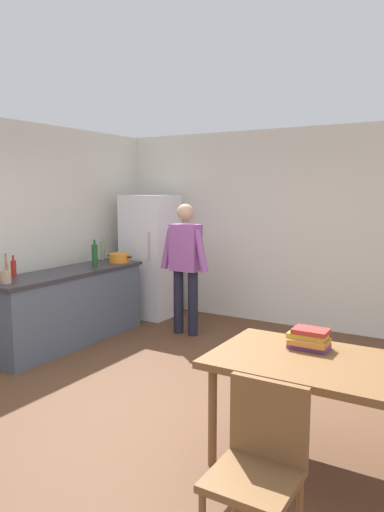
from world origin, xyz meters
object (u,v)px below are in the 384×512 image
at_px(dining_table, 317,371).
at_px(bottle_vinegar_tall, 103,250).
at_px(bottle_sauce_red, 13,268).
at_px(bottle_wine_green, 95,255).
at_px(chair, 260,460).
at_px(person, 185,260).
at_px(utensil_jar, 6,276).
at_px(book_stack, 309,339).
at_px(cooking_pot, 119,258).
at_px(refrigerator, 151,256).

relative_size(dining_table, bottle_vinegar_tall, 4.37).
bearing_deg(bottle_sauce_red, bottle_wine_green, 74.01).
distance_m(dining_table, chair, 0.98).
xyz_separation_m(dining_table, bottle_wine_green, (-3.35, 1.54, 0.37)).
distance_m(person, utensil_jar, 2.20).
bearing_deg(book_stack, chair, -84.11).
distance_m(cooking_pot, book_stack, 3.65).
bearing_deg(person, book_stack, -41.14).
bearing_deg(person, utensil_jar, -117.14).
bearing_deg(book_stack, cooking_pot, 150.75).
bearing_deg(chair, dining_table, 90.72).
bearing_deg(chair, bottle_vinegar_tall, 141.21).
xyz_separation_m(dining_table, book_stack, (-0.12, 0.20, 0.15)).
xyz_separation_m(refrigerator, dining_table, (3.30, -2.70, -0.23)).
bearing_deg(refrigerator, person, -30.23).
bearing_deg(chair, person, 127.75).
bearing_deg(bottle_vinegar_tall, bottle_sauce_red, -89.21).
bearing_deg(cooking_pot, utensil_jar, -91.65).
xyz_separation_m(cooking_pot, utensil_jar, (-0.05, -1.79, 0.02)).
height_order(person, bottle_wine_green, person).
bearing_deg(chair, book_stack, 96.61).
height_order(person, bottle_sauce_red, person).
relative_size(chair, book_stack, 3.20).
bearing_deg(person, dining_table, -42.41).
relative_size(bottle_vinegar_tall, book_stack, 1.12).
height_order(chair, bottle_vinegar_tall, bottle_vinegar_tall).
distance_m(refrigerator, person, 1.10).
distance_m(chair, bottle_sauce_red, 3.96).
distance_m(cooking_pot, bottle_vinegar_tall, 0.37).
distance_m(cooking_pot, utensil_jar, 1.79).
relative_size(utensil_jar, bottle_sauce_red, 1.33).
distance_m(utensil_jar, bottle_sauce_red, 0.44).
height_order(bottle_wine_green, bottle_sauce_red, bottle_wine_green).
xyz_separation_m(refrigerator, cooking_pot, (-0.00, -0.72, 0.06)).
distance_m(person, book_stack, 2.96).
bearing_deg(refrigerator, cooking_pot, -90.13).
relative_size(refrigerator, utensil_jar, 5.62).
xyz_separation_m(person, chair, (2.35, -3.11, -0.44)).
height_order(person, utensil_jar, person).
relative_size(person, dining_table, 1.21).
bearing_deg(bottle_wine_green, person, 31.20).
bearing_deg(bottle_sauce_red, book_stack, -5.20).
bearing_deg(bottle_vinegar_tall, book_stack, -27.61).
bearing_deg(bottle_sauce_red, refrigerator, 81.15).
bearing_deg(chair, cooking_pot, 138.95).
bearing_deg(bottle_sauce_red, person, 51.61).
height_order(refrigerator, chair, refrigerator).
distance_m(refrigerator, utensil_jar, 2.51).
relative_size(refrigerator, chair, 1.98).
distance_m(bottle_wine_green, bottle_sauce_red, 1.07).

